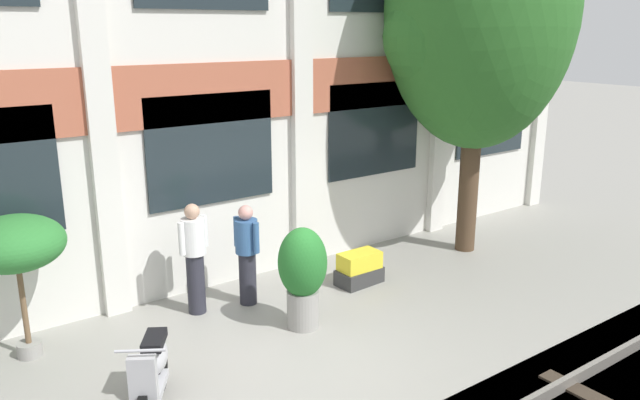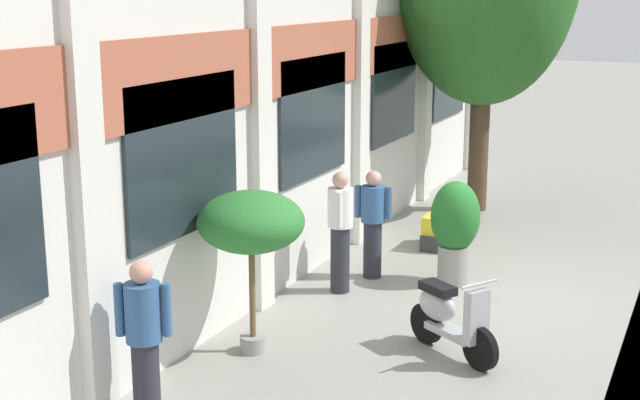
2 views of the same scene
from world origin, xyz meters
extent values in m
plane|color=gray|center=(0.00, 0.00, 0.00)|extent=(80.00, 80.00, 0.00)
cube|color=silver|center=(0.00, 2.93, 4.29)|extent=(16.49, 0.50, 8.59)
cube|color=#AD5B42|center=(0.00, 2.66, 3.10)|extent=(16.49, 0.06, 0.90)
cube|color=silver|center=(-1.65, 2.62, 4.29)|extent=(0.36, 0.16, 8.59)
cube|color=silver|center=(1.65, 2.62, 4.29)|extent=(0.36, 0.16, 8.59)
cube|color=silver|center=(4.95, 2.62, 4.29)|extent=(0.36, 0.16, 8.59)
cube|color=silver|center=(8.24, 2.62, 4.29)|extent=(0.36, 0.16, 8.59)
cube|color=#1E282D|center=(0.00, 2.65, 2.25)|extent=(2.11, 0.04, 1.70)
cube|color=#1E282D|center=(3.30, 2.65, 2.25)|extent=(2.11, 0.04, 1.70)
cube|color=#1E282D|center=(6.60, 2.65, 2.25)|extent=(2.11, 0.04, 1.70)
cylinder|color=#4C3826|center=(4.57, 1.45, 1.52)|extent=(0.36, 0.36, 3.05)
ellipsoid|color=#286023|center=(4.57, 1.45, 4.39)|extent=(3.29, 3.29, 4.89)
sphere|color=#286023|center=(3.74, 1.65, 3.90)|extent=(1.81, 1.81, 1.81)
sphere|color=#286023|center=(5.39, 1.25, 3.90)|extent=(1.81, 1.81, 1.81)
cube|color=#333333|center=(1.90, 1.36, 0.13)|extent=(0.78, 0.47, 0.26)
cube|color=yellow|center=(1.90, 1.36, 0.40)|extent=(0.68, 0.38, 0.28)
cylinder|color=gray|center=(0.30, 0.65, 0.27)|extent=(0.45, 0.45, 0.54)
ellipsoid|color=#236B28|center=(0.30, 0.65, 0.96)|extent=(0.68, 0.68, 0.99)
cylinder|color=gray|center=(-2.99, 2.03, 0.09)|extent=(0.30, 0.30, 0.19)
cylinder|color=brown|center=(-2.99, 2.03, 0.79)|extent=(0.07, 0.07, 1.20)
ellipsoid|color=#2D7A33|center=(-2.99, 2.03, 1.53)|extent=(1.19, 1.19, 0.67)
cylinder|color=black|center=(-1.92, 0.32, 0.24)|extent=(0.33, 0.45, 0.48)
cube|color=#B2B2B7|center=(-2.16, -0.05, 0.28)|extent=(0.56, 0.70, 0.08)
ellipsoid|color=#B2B2B7|center=(-2.02, 0.17, 0.52)|extent=(0.52, 0.61, 0.36)
cube|color=black|center=(-2.02, 0.17, 0.72)|extent=(0.42, 0.49, 0.10)
cube|color=#B2B2B7|center=(-2.36, -0.37, 0.58)|extent=(0.30, 0.25, 0.60)
cylinder|color=#B7B7BF|center=(-2.37, -0.39, 0.96)|extent=(0.44, 0.29, 0.03)
cylinder|color=#282833|center=(0.06, 1.77, 0.41)|extent=(0.26, 0.26, 0.82)
cylinder|color=#33598C|center=(0.06, 1.77, 1.07)|extent=(0.34, 0.34, 0.51)
sphere|color=tan|center=(0.06, 1.77, 1.44)|extent=(0.22, 0.22, 0.22)
cylinder|color=#33598C|center=(0.02, 1.99, 1.10)|extent=(0.09, 0.09, 0.46)
cylinder|color=#33598C|center=(0.11, 1.55, 1.10)|extent=(0.09, 0.09, 0.46)
cylinder|color=#282833|center=(-0.70, 1.94, 0.46)|extent=(0.26, 0.26, 0.91)
cylinder|color=silver|center=(-0.70, 1.94, 1.18)|extent=(0.34, 0.34, 0.53)
sphere|color=tan|center=(-0.70, 1.94, 1.55)|extent=(0.22, 0.22, 0.22)
cylinder|color=silver|center=(-0.91, 1.87, 1.20)|extent=(0.09, 0.09, 0.48)
cylinder|color=silver|center=(-0.49, 2.01, 1.20)|extent=(0.09, 0.09, 0.48)
camera|label=1|loc=(-4.19, -5.94, 4.06)|focal=35.00mm
camera|label=2|loc=(-11.25, -2.59, 4.04)|focal=50.00mm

